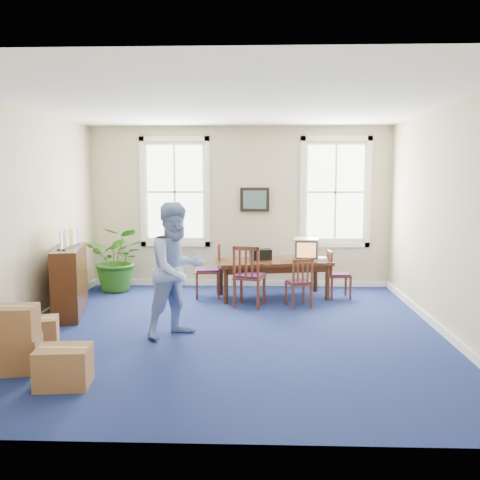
{
  "coord_description": "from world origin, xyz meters",
  "views": [
    {
      "loc": [
        0.39,
        -7.45,
        2.21
      ],
      "look_at": [
        0.1,
        0.6,
        1.25
      ],
      "focal_mm": 40.0,
      "sensor_mm": 36.0,
      "label": 1
    }
  ],
  "objects_px": {
    "chair_near_left": "(250,276)",
    "credenza": "(70,281)",
    "conference_table": "(273,279)",
    "potted_plant": "(118,259)",
    "crt_tv": "(306,249)",
    "cardboard_boxes": "(36,335)",
    "man": "(177,270)"
  },
  "relations": [
    {
      "from": "chair_near_left",
      "to": "credenza",
      "type": "height_order",
      "value": "credenza"
    },
    {
      "from": "conference_table",
      "to": "credenza",
      "type": "bearing_deg",
      "value": -168.78
    },
    {
      "from": "credenza",
      "to": "potted_plant",
      "type": "relative_size",
      "value": 1.1
    },
    {
      "from": "conference_table",
      "to": "credenza",
      "type": "distance_m",
      "value": 3.55
    },
    {
      "from": "credenza",
      "to": "potted_plant",
      "type": "xyz_separation_m",
      "value": [
        0.31,
        1.79,
        0.09
      ]
    },
    {
      "from": "credenza",
      "to": "crt_tv",
      "type": "bearing_deg",
      "value": 7.72
    },
    {
      "from": "chair_near_left",
      "to": "cardboard_boxes",
      "type": "relative_size",
      "value": 0.76
    },
    {
      "from": "potted_plant",
      "to": "cardboard_boxes",
      "type": "distance_m",
      "value": 4.22
    },
    {
      "from": "conference_table",
      "to": "cardboard_boxes",
      "type": "relative_size",
      "value": 1.46
    },
    {
      "from": "conference_table",
      "to": "crt_tv",
      "type": "distance_m",
      "value": 0.81
    },
    {
      "from": "credenza",
      "to": "cardboard_boxes",
      "type": "bearing_deg",
      "value": -91.09
    },
    {
      "from": "chair_near_left",
      "to": "conference_table",
      "type": "bearing_deg",
      "value": -106.36
    },
    {
      "from": "conference_table",
      "to": "potted_plant",
      "type": "xyz_separation_m",
      "value": [
        -2.98,
        0.45,
        0.28
      ]
    },
    {
      "from": "man",
      "to": "cardboard_boxes",
      "type": "xyz_separation_m",
      "value": [
        -1.43,
        -1.34,
        -0.53
      ]
    },
    {
      "from": "man",
      "to": "conference_table",
      "type": "bearing_deg",
      "value": 15.89
    },
    {
      "from": "chair_near_left",
      "to": "cardboard_boxes",
      "type": "distance_m",
      "value": 3.9
    },
    {
      "from": "potted_plant",
      "to": "crt_tv",
      "type": "bearing_deg",
      "value": -6.42
    },
    {
      "from": "man",
      "to": "credenza",
      "type": "xyz_separation_m",
      "value": [
        -1.89,
        1.08,
        -0.39
      ]
    },
    {
      "from": "man",
      "to": "cardboard_boxes",
      "type": "bearing_deg",
      "value": 178.97
    },
    {
      "from": "crt_tv",
      "to": "cardboard_boxes",
      "type": "relative_size",
      "value": 0.34
    },
    {
      "from": "potted_plant",
      "to": "cardboard_boxes",
      "type": "bearing_deg",
      "value": -87.85
    },
    {
      "from": "crt_tv",
      "to": "credenza",
      "type": "distance_m",
      "value": 4.14
    },
    {
      "from": "chair_near_left",
      "to": "man",
      "type": "distance_m",
      "value": 2.02
    },
    {
      "from": "man",
      "to": "cardboard_boxes",
      "type": "distance_m",
      "value": 2.03
    },
    {
      "from": "man",
      "to": "credenza",
      "type": "height_order",
      "value": "man"
    },
    {
      "from": "crt_tv",
      "to": "credenza",
      "type": "xyz_separation_m",
      "value": [
        -3.88,
        -1.39,
        -0.35
      ]
    },
    {
      "from": "cardboard_boxes",
      "to": "potted_plant",
      "type": "bearing_deg",
      "value": 92.15
    },
    {
      "from": "crt_tv",
      "to": "cardboard_boxes",
      "type": "height_order",
      "value": "crt_tv"
    },
    {
      "from": "man",
      "to": "potted_plant",
      "type": "distance_m",
      "value": 3.29
    },
    {
      "from": "chair_near_left",
      "to": "potted_plant",
      "type": "distance_m",
      "value": 2.81
    },
    {
      "from": "potted_plant",
      "to": "chair_near_left",
      "type": "bearing_deg",
      "value": -24.06
    },
    {
      "from": "crt_tv",
      "to": "potted_plant",
      "type": "xyz_separation_m",
      "value": [
        -3.58,
        0.4,
        -0.26
      ]
    }
  ]
}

